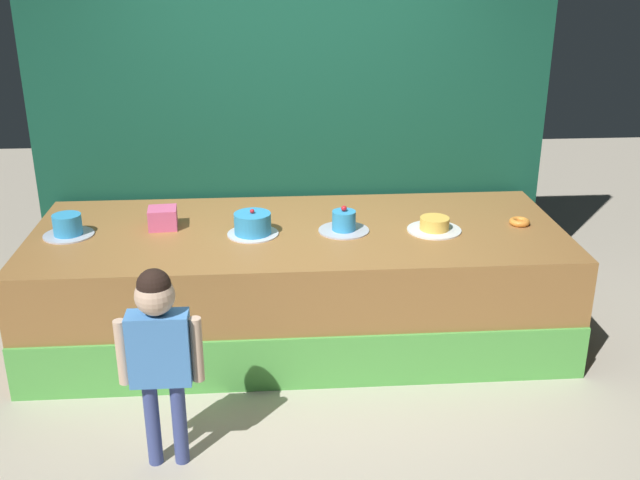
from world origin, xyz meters
name	(u,v)px	position (x,y,z in m)	size (l,w,h in m)	color
ground_plane	(305,388)	(0.00, 0.00, 0.00)	(12.00, 12.00, 0.00)	#BCB29E
stage_platform	(299,283)	(0.00, 0.69, 0.38)	(3.46, 1.40, 0.77)	#9E6B38
curtain_backdrop	(292,83)	(0.00, 1.48, 1.59)	(3.73, 0.08, 3.17)	#144C38
child_figure	(159,342)	(-0.74, -0.64, 0.70)	(0.42, 0.19, 1.09)	#3F4C8C
pink_box	(163,218)	(-0.88, 0.78, 0.84)	(0.18, 0.17, 0.14)	#E45C8E
donut	(519,222)	(1.47, 0.67, 0.79)	(0.14, 0.14, 0.04)	orange
cake_far_left	(68,226)	(-1.47, 0.68, 0.83)	(0.32, 0.32, 0.14)	silver
cake_center_left	(253,225)	(-0.29, 0.61, 0.84)	(0.33, 0.33, 0.17)	silver
cake_center_right	(344,223)	(0.29, 0.63, 0.82)	(0.33, 0.33, 0.17)	silver
cake_far_right	(434,225)	(0.88, 0.60, 0.80)	(0.35, 0.35, 0.09)	white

